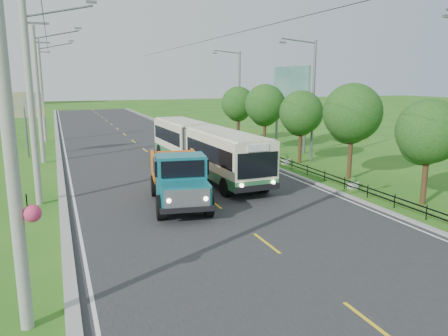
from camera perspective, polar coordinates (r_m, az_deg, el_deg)
ground at (r=17.14m, az=5.57°, el=-9.79°), size 240.00×240.00×0.00m
road at (r=35.54m, az=-9.03°, el=1.34°), size 14.00×120.00×0.02m
curb_left at (r=34.78m, az=-20.70°, el=0.62°), size 0.40×120.00×0.15m
curb_right at (r=37.65m, az=1.66°, el=2.12°), size 0.30×120.00×0.10m
edge_line_left at (r=34.79m, az=-19.79°, el=0.60°), size 0.12×120.00×0.00m
edge_line_right at (r=37.46m, az=0.95°, el=2.03°), size 0.12×120.00×0.00m
centre_dash at (r=17.14m, az=5.57°, el=-9.72°), size 0.12×2.20×0.00m
railing_right at (r=32.63m, az=7.13°, el=1.01°), size 0.04×40.00×0.60m
pole_nearest at (r=11.34m, az=-26.00°, el=3.87°), size 3.51×0.44×10.00m
pole_near at (r=23.28m, az=-23.82°, el=7.80°), size 3.51×0.32×10.00m
pole_mid at (r=35.26m, az=-23.05°, el=8.82°), size 3.51×0.32×10.00m
pole_far at (r=47.25m, az=-22.67°, el=9.31°), size 3.51×0.32×10.00m
tree_second at (r=23.84m, az=25.02°, el=3.96°), size 3.18×3.26×5.30m
tree_third at (r=28.26m, az=16.33°, el=6.56°), size 3.60×3.62×6.00m
tree_fourth at (r=33.24m, az=10.00°, el=6.83°), size 3.24×3.31×5.40m
tree_fifth at (r=38.47m, az=5.37°, el=7.98°), size 3.48×3.52×5.80m
tree_back at (r=43.92m, az=1.84°, el=8.20°), size 3.30×3.36×5.50m
streetlight_mid at (r=33.45m, az=11.37°, el=9.07°), size 3.02×0.20×9.07m
streetlight_far at (r=45.89m, az=1.85°, el=9.90°), size 3.02×0.20×9.07m
planter_near at (r=26.38m, az=16.51°, el=-1.94°), size 0.64×0.64×0.67m
planter_mid at (r=32.92m, az=8.05°, el=1.05°), size 0.64×0.64×0.67m
planter_far at (r=39.99m, az=2.47°, el=3.01°), size 0.64×0.64×0.67m
billboard_left at (r=38.37m, az=-24.65°, el=7.00°), size 3.00×0.20×5.20m
billboard_right at (r=39.43m, az=8.73°, el=10.15°), size 0.24×6.00×7.30m
bus at (r=29.43m, az=-2.77°, el=2.97°), size 3.21×15.91×3.05m
dump_truck at (r=21.83m, az=-5.94°, el=-0.93°), size 3.36×6.71×2.70m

